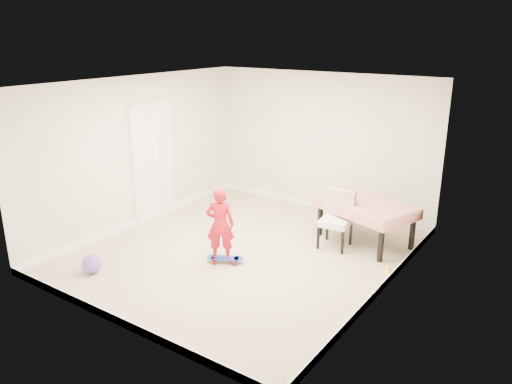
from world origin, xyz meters
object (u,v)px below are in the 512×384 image
Objects in this scene: dining_table at (365,222)px; skateboard at (225,260)px; dining_chair at (335,220)px; child at (220,227)px; balloon at (92,264)px.

dining_table is 2.64× the size of skateboard.
dining_chair is at bearing 25.99° from skateboard.
child is (-0.06, -0.02, 0.53)m from skateboard.
balloon is at bearing -137.15° from dining_chair.
skateboard is (-1.08, -1.45, -0.41)m from dining_chair.
dining_table is at bearing -159.76° from child.
skateboard is at bearing 44.59° from balloon.
skateboard is 2.00× the size of balloon.
dining_chair is 3.26× the size of balloon.
dining_chair is 3.73m from balloon.
dining_chair is (-0.31, -0.44, 0.11)m from dining_table.
child is at bearing -133.78° from dining_chair.
child reaches higher than dining_chair.
balloon is (-2.76, -3.24, -0.20)m from dining_table.
dining_chair reaches higher than dining_table.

